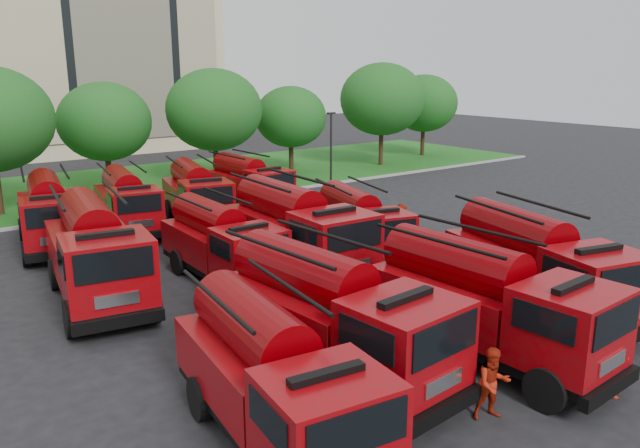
# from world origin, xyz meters

# --- Properties ---
(ground) EXTENTS (140.00, 140.00, 0.00)m
(ground) POSITION_xyz_m (0.00, 0.00, 0.00)
(ground) COLOR black
(ground) RESTS_ON ground
(lawn) EXTENTS (70.00, 16.00, 0.12)m
(lawn) POSITION_xyz_m (0.00, 26.00, 0.06)
(lawn) COLOR #174D14
(lawn) RESTS_ON ground
(curb) EXTENTS (70.00, 0.30, 0.14)m
(curb) POSITION_xyz_m (0.00, 17.90, 0.07)
(curb) COLOR gray
(curb) RESTS_ON ground
(apartment_building) EXTENTS (30.00, 14.18, 25.00)m
(apartment_building) POSITION_xyz_m (2.00, 47.94, 12.50)
(apartment_building) COLOR beige
(apartment_building) RESTS_ON ground
(tree_3) EXTENTS (5.88, 5.88, 7.19)m
(tree_3) POSITION_xyz_m (-1.00, 24.00, 4.68)
(tree_3) COLOR #382314
(tree_3) RESTS_ON ground
(tree_4) EXTENTS (6.55, 6.55, 8.01)m
(tree_4) POSITION_xyz_m (6.00, 22.50, 5.22)
(tree_4) COLOR #382314
(tree_4) RESTS_ON ground
(tree_5) EXTENTS (5.46, 5.46, 6.68)m
(tree_5) POSITION_xyz_m (13.00, 23.50, 4.35)
(tree_5) COLOR #382314
(tree_5) RESTS_ON ground
(tree_6) EXTENTS (6.89, 6.89, 8.42)m
(tree_6) POSITION_xyz_m (21.00, 22.00, 5.49)
(tree_6) COLOR #382314
(tree_6) RESTS_ON ground
(tree_7) EXTENTS (6.05, 6.05, 7.39)m
(tree_7) POSITION_xyz_m (28.00, 24.00, 4.82)
(tree_7) COLOR #382314
(tree_7) RESTS_ON ground
(lamp_post_1) EXTENTS (0.60, 0.25, 5.11)m
(lamp_post_1) POSITION_xyz_m (12.00, 17.20, 2.90)
(lamp_post_1) COLOR black
(lamp_post_1) RESTS_ON ground
(fire_truck_0) EXTENTS (3.25, 7.16, 3.15)m
(fire_truck_0) POSITION_xyz_m (-7.52, -5.81, 1.58)
(fire_truck_0) COLOR black
(fire_truck_0) RESTS_ON ground
(fire_truck_1) EXTENTS (3.23, 7.74, 3.44)m
(fire_truck_1) POSITION_xyz_m (-4.60, -4.15, 1.73)
(fire_truck_1) COLOR black
(fire_truck_1) RESTS_ON ground
(fire_truck_2) EXTENTS (3.00, 7.51, 3.37)m
(fire_truck_2) POSITION_xyz_m (-0.49, -5.95, 1.69)
(fire_truck_2) COLOR black
(fire_truck_2) RESTS_ON ground
(fire_truck_3) EXTENTS (4.28, 7.83, 3.39)m
(fire_truck_3) POSITION_xyz_m (3.63, -4.75, 1.70)
(fire_truck_3) COLOR black
(fire_truck_3) RESTS_ON ground
(fire_truck_4) EXTENTS (3.90, 8.15, 3.56)m
(fire_truck_4) POSITION_xyz_m (-7.81, 5.23, 1.79)
(fire_truck_4) COLOR black
(fire_truck_4) RESTS_ON ground
(fire_truck_5) EXTENTS (2.58, 6.75, 3.05)m
(fire_truck_5) POSITION_xyz_m (-3.28, 4.48, 1.53)
(fire_truck_5) COLOR black
(fire_truck_5) RESTS_ON ground
(fire_truck_6) EXTENTS (3.18, 7.98, 3.58)m
(fire_truck_6) POSITION_xyz_m (-0.45, 3.48, 1.80)
(fire_truck_6) COLOR black
(fire_truck_6) RESTS_ON ground
(fire_truck_7) EXTENTS (3.91, 6.88, 2.97)m
(fire_truck_7) POSITION_xyz_m (2.93, 3.60, 1.50)
(fire_truck_7) COLOR black
(fire_truck_7) RESTS_ON ground
(fire_truck_8) EXTENTS (3.72, 7.49, 3.26)m
(fire_truck_8) POSITION_xyz_m (-7.35, 13.31, 1.64)
(fire_truck_8) COLOR black
(fire_truck_8) RESTS_ON ground
(fire_truck_9) EXTENTS (3.40, 6.98, 3.05)m
(fire_truck_9) POSITION_xyz_m (-3.50, 13.96, 1.53)
(fire_truck_9) COLOR black
(fire_truck_9) RESTS_ON ground
(fire_truck_10) EXTENTS (3.90, 7.30, 3.16)m
(fire_truck_10) POSITION_xyz_m (-0.01, 13.31, 1.59)
(fire_truck_10) COLOR black
(fire_truck_10) RESTS_ON ground
(fire_truck_11) EXTENTS (2.59, 6.66, 3.00)m
(fire_truck_11) POSITION_xyz_m (4.16, 15.00, 1.51)
(fire_truck_11) COLOR black
(fire_truck_11) RESTS_ON ground
(firefighter_0) EXTENTS (0.84, 0.73, 1.90)m
(firefighter_0) POSITION_xyz_m (0.58, -9.30, 0.00)
(firefighter_0) COLOR #9D1E0C
(firefighter_0) RESTS_ON ground
(firefighter_1) EXTENTS (0.99, 0.80, 1.79)m
(firefighter_1) POSITION_xyz_m (-2.84, -8.08, 0.00)
(firefighter_1) COLOR #9D1E0C
(firefighter_1) RESTS_ON ground
(firefighter_2) EXTENTS (0.68, 1.09, 1.78)m
(firefighter_2) POSITION_xyz_m (2.66, -4.93, 0.00)
(firefighter_2) COLOR #9D1E0C
(firefighter_2) RESTS_ON ground
(firefighter_3) EXTENTS (1.36, 1.15, 1.87)m
(firefighter_3) POSITION_xyz_m (6.67, -4.86, 0.00)
(firefighter_3) COLOR black
(firefighter_3) RESTS_ON ground
(firefighter_4) EXTENTS (0.87, 0.96, 1.65)m
(firefighter_4) POSITION_xyz_m (-2.51, 2.69, 0.00)
(firefighter_4) COLOR black
(firefighter_4) RESTS_ON ground
(firefighter_5) EXTENTS (1.86, 1.14, 1.87)m
(firefighter_5) POSITION_xyz_m (6.16, 4.27, 0.00)
(firefighter_5) COLOR #9D1E0C
(firefighter_5) RESTS_ON ground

